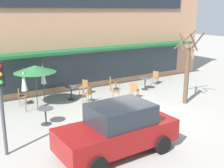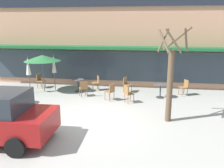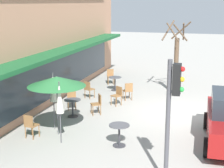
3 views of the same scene
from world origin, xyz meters
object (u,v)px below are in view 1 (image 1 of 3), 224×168
object	(u,v)px
street_tree	(187,70)
traffic_light_pole	(1,92)
cafe_chair_4	(21,96)
cafe_chair_3	(155,77)
cafe_chair_5	(84,86)
cafe_chair_6	(117,91)
cafe_chair_0	(88,93)
cafe_table_streetside	(145,82)
cafe_chair_1	(134,89)
cafe_table_near_wall	(46,113)
patio_umbrella_cream_folded	(43,74)
patio_umbrella_green_folded	(35,69)
patio_umbrella_corner_open	(24,80)
parked_sedan	(118,129)
cafe_chair_2	(112,83)
cafe_table_by_tree	(71,91)

from	to	relation	value
street_tree	traffic_light_pole	size ratio (longest dim) A/B	1.13
cafe_chair_4	street_tree	world-z (taller)	street_tree
cafe_chair_3	cafe_chair_5	bearing A→B (deg)	176.19
cafe_chair_6	cafe_chair_0	bearing A→B (deg)	163.61
cafe_table_streetside	cafe_chair_1	world-z (taller)	cafe_chair_1
cafe_table_near_wall	cafe_table_streetside	xyz separation A→B (m)	(7.21, 2.16, 0.00)
patio_umbrella_cream_folded	patio_umbrella_green_folded	bearing A→B (deg)	-142.68
patio_umbrella_green_folded	patio_umbrella_corner_open	bearing A→B (deg)	-149.11
cafe_table_streetside	cafe_chair_6	xyz separation A→B (m)	(-2.63, -0.86, 0.01)
parked_sedan	traffic_light_pole	bearing A→B (deg)	151.68
cafe_table_streetside	cafe_chair_4	distance (m)	7.51
cafe_table_near_wall	cafe_chair_4	distance (m)	3.23
cafe_table_near_wall	patio_umbrella_cream_folded	distance (m)	3.17
patio_umbrella_cream_folded	cafe_chair_3	distance (m)	7.75
cafe_chair_0	cafe_chair_1	world-z (taller)	same
patio_umbrella_cream_folded	traffic_light_pole	xyz separation A→B (m)	(-2.96, -4.77, 0.67)
patio_umbrella_cream_folded	cafe_chair_3	bearing A→B (deg)	-0.06
cafe_table_streetside	cafe_chair_2	world-z (taller)	cafe_chair_2
cafe_chair_0	street_tree	size ratio (longest dim) A/B	0.23
cafe_table_near_wall	cafe_table_streetside	distance (m)	7.52
cafe_table_near_wall	patio_umbrella_green_folded	bearing A→B (deg)	80.97
cafe_chair_3	patio_umbrella_cream_folded	bearing A→B (deg)	179.94
patio_umbrella_corner_open	patio_umbrella_green_folded	bearing A→B (deg)	30.89
cafe_chair_0	cafe_chair_4	world-z (taller)	same
cafe_chair_3	cafe_chair_5	distance (m)	5.16
cafe_chair_6	street_tree	distance (m)	3.91
patio_umbrella_green_folded	cafe_chair_5	world-z (taller)	patio_umbrella_green_folded
cafe_chair_3	street_tree	distance (m)	4.31
cafe_table_near_wall	cafe_table_by_tree	world-z (taller)	same
patio_umbrella_green_folded	parked_sedan	bearing A→B (deg)	-81.52
patio_umbrella_green_folded	cafe_chair_2	distance (m)	5.15
parked_sedan	cafe_chair_0	bearing A→B (deg)	73.04
cafe_table_streetside	parked_sedan	world-z (taller)	parked_sedan
cafe_table_by_tree	cafe_chair_4	xyz separation A→B (m)	(-2.64, 0.53, 0.01)
cafe_chair_4	traffic_light_pole	world-z (taller)	traffic_light_pole
cafe_chair_5	cafe_chair_4	bearing A→B (deg)	179.06
cafe_chair_1	traffic_light_pole	distance (m)	8.32
cafe_chair_1	street_tree	xyz separation A→B (m)	(1.85, -2.12, 1.30)
cafe_table_near_wall	patio_umbrella_cream_folded	xyz separation A→B (m)	(0.91, 2.83, 1.11)
cafe_chair_2	parked_sedan	distance (m)	7.85
cafe_chair_5	traffic_light_pole	world-z (taller)	traffic_light_pole
cafe_table_by_tree	parked_sedan	xyz separation A→B (m)	(-1.10, -6.45, 0.36)
cafe_table_streetside	cafe_chair_1	xyz separation A→B (m)	(-1.69, -1.14, 0.01)
traffic_light_pole	cafe_chair_6	bearing A→B (deg)	26.07
cafe_chair_2	cafe_chair_4	size ratio (longest dim) A/B	1.00
patio_umbrella_corner_open	cafe_chair_2	xyz separation A→B (m)	(5.59, 1.00, -1.10)
cafe_chair_2	cafe_chair_3	distance (m)	3.31
patio_umbrella_corner_open	cafe_chair_4	bearing A→B (deg)	85.87
cafe_chair_3	street_tree	size ratio (longest dim) A/B	0.23
cafe_chair_2	cafe_chair_5	bearing A→B (deg)	175.19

